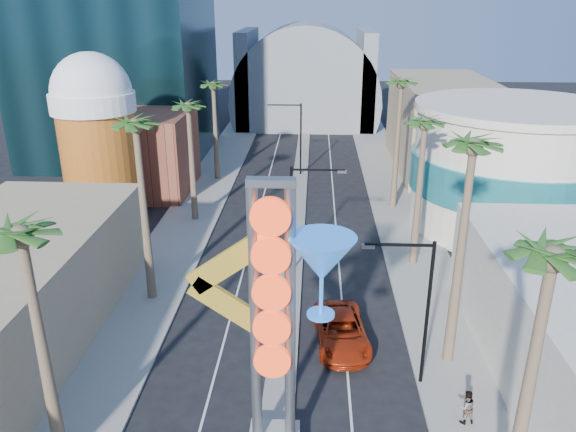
{
  "coord_description": "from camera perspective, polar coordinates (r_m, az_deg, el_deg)",
  "views": [
    {
      "loc": [
        1.55,
        -16.09,
        18.59
      ],
      "look_at": [
        -0.18,
        19.18,
        4.77
      ],
      "focal_mm": 35.0,
      "sensor_mm": 36.0,
      "label": 1
    }
  ],
  "objects": [
    {
      "name": "palm_5",
      "position": [
        28.1,
        18.15,
        5.2
      ],
      "size": [
        2.4,
        2.4,
        13.2
      ],
      "color": "brown",
      "rests_on": "ground"
    },
    {
      "name": "beer_mug",
      "position": [
        50.83,
        -18.86,
        8.03
      ],
      "size": [
        7.0,
        7.0,
        14.5
      ],
      "color": "#AD4917",
      "rests_on": "ground"
    },
    {
      "name": "brick_filler_west",
      "position": [
        58.71,
        -14.77,
        6.28
      ],
      "size": [
        10.0,
        10.0,
        8.0
      ],
      "primitive_type": "cube",
      "color": "brown",
      "rests_on": "ground"
    },
    {
      "name": "canopy",
      "position": [
        89.25,
        1.82,
        12.16
      ],
      "size": [
        22.0,
        16.0,
        22.0
      ],
      "color": "slate",
      "rests_on": "ground"
    },
    {
      "name": "palm_2",
      "position": [
        48.15,
        -10.06,
        10.15
      ],
      "size": [
        2.4,
        2.4,
        11.2
      ],
      "color": "brown",
      "rests_on": "ground"
    },
    {
      "name": "palm_3",
      "position": [
        59.74,
        -7.58,
        12.43
      ],
      "size": [
        2.4,
        2.4,
        11.2
      ],
      "color": "brown",
      "rests_on": "ground"
    },
    {
      "name": "filler_east",
      "position": [
        67.09,
        15.38,
        8.93
      ],
      "size": [
        10.0,
        20.0,
        10.0
      ],
      "primitive_type": "cube",
      "color": "tan",
      "rests_on": "ground"
    },
    {
      "name": "streetlight_1",
      "position": [
        61.67,
        0.8,
        8.53
      ],
      "size": [
        3.79,
        0.25,
        8.0
      ],
      "color": "black",
      "rests_on": "ground"
    },
    {
      "name": "streetlight_0",
      "position": [
        38.62,
        1.13,
        0.58
      ],
      "size": [
        3.79,
        0.25,
        8.0
      ],
      "color": "black",
      "rests_on": "ground"
    },
    {
      "name": "neon_sign",
      "position": [
        22.15,
        0.52,
        -9.24
      ],
      "size": [
        6.53,
        2.6,
        12.55
      ],
      "color": "gray",
      "rests_on": "ground"
    },
    {
      "name": "pedestrian_b",
      "position": [
        28.45,
        17.66,
        -18.0
      ],
      "size": [
        0.94,
        0.8,
        1.71
      ],
      "primitive_type": "imported",
      "rotation": [
        0.0,
        0.0,
        3.34
      ],
      "color": "gray",
      "rests_on": "sidewalk_east"
    },
    {
      "name": "turquoise_building",
      "position": [
        50.72,
        21.69,
        4.59
      ],
      "size": [
        16.6,
        16.6,
        10.6
      ],
      "color": "beige",
      "rests_on": "ground"
    },
    {
      "name": "sidewalk_east",
      "position": [
        54.92,
        10.96,
        1.27
      ],
      "size": [
        5.0,
        100.0,
        0.15
      ],
      "primitive_type": "cube",
      "color": "gray",
      "rests_on": "ground"
    },
    {
      "name": "palm_4",
      "position": [
        19.54,
        25.03,
        -5.64
      ],
      "size": [
        2.4,
        2.4,
        12.2
      ],
      "color": "brown",
      "rests_on": "ground"
    },
    {
      "name": "streetlight_2",
      "position": [
        28.22,
        13.14,
        -8.42
      ],
      "size": [
        3.45,
        0.25,
        8.0
      ],
      "color": "black",
      "rests_on": "ground"
    },
    {
      "name": "palm_7",
      "position": [
        51.23,
        11.4,
        12.25
      ],
      "size": [
        2.4,
        2.4,
        12.7
      ],
      "color": "brown",
      "rests_on": "ground"
    },
    {
      "name": "palm_1",
      "position": [
        34.66,
        -15.13,
        7.69
      ],
      "size": [
        2.4,
        2.4,
        12.7
      ],
      "color": "brown",
      "rests_on": "ground"
    },
    {
      "name": "palm_0",
      "position": [
        22.66,
        -25.26,
        -3.26
      ],
      "size": [
        2.4,
        2.4,
        11.7
      ],
      "color": "brown",
      "rests_on": "ground"
    },
    {
      "name": "palm_6",
      "position": [
        39.76,
        13.68,
        8.2
      ],
      "size": [
        2.4,
        2.4,
        11.7
      ],
      "color": "brown",
      "rests_on": "ground"
    },
    {
      "name": "median",
      "position": [
        57.19,
        1.1,
        2.48
      ],
      "size": [
        1.6,
        84.0,
        0.15
      ],
      "primitive_type": "cube",
      "color": "gray",
      "rests_on": "ground"
    },
    {
      "name": "sidewalk_west",
      "position": [
        55.45,
        -8.86,
        1.61
      ],
      "size": [
        5.0,
        100.0,
        0.15
      ],
      "primitive_type": "cube",
      "color": "gray",
      "rests_on": "ground"
    },
    {
      "name": "red_pickup",
      "position": [
        32.77,
        5.44,
        -11.51
      ],
      "size": [
        3.39,
        6.33,
        1.69
      ],
      "primitive_type": "imported",
      "rotation": [
        0.0,
        0.0,
        0.1
      ],
      "color": "#AE2A0D",
      "rests_on": "ground"
    }
  ]
}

